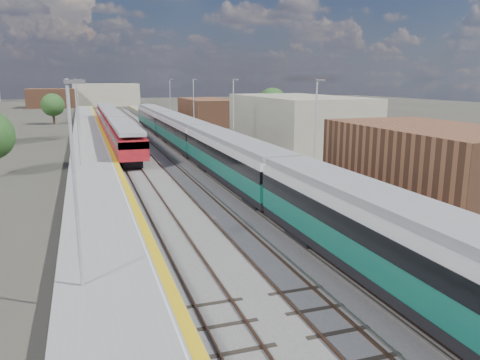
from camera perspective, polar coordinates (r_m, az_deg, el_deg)
ground at (r=60.53m, az=-9.11°, el=4.00°), size 320.00×320.00×0.00m
ballast_bed at (r=62.66m, az=-11.53°, el=4.21°), size 10.50×155.00×0.06m
tracks at (r=64.37m, az=-11.19°, el=4.50°), size 8.96×160.00×0.17m
platform_right at (r=63.93m, az=-4.81°, el=5.03°), size 4.70×155.00×8.52m
platform_left at (r=62.13m, az=-17.79°, el=4.26°), size 4.30×155.00×8.52m
buildings at (r=147.97m, az=-22.33°, el=12.20°), size 72.00×185.50×40.00m
green_train at (r=47.61m, az=-4.72°, el=4.75°), size 3.01×83.84×3.32m
red_train at (r=72.38m, az=-15.21°, el=6.75°), size 2.84×57.54×3.58m
tree_c at (r=96.40m, az=-21.87°, el=8.49°), size 4.30×4.30×5.83m
tree_d at (r=83.31m, az=3.94°, el=9.38°), size 5.16×5.16×6.99m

